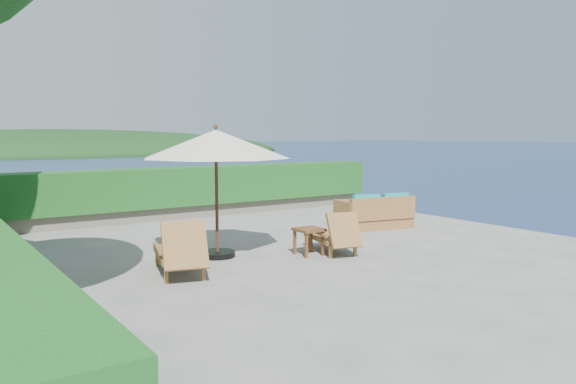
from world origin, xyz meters
TOP-DOWN VIEW (x-y plane):
  - ground at (0.00, 0.00)m, footprint 12.00×12.00m
  - foundation at (0.00, 0.00)m, footprint 12.00×12.00m
  - offshore_island at (25.00, 140.00)m, footprint 126.00×57.60m
  - planter_wall_far at (0.00, 5.60)m, footprint 12.00×0.60m
  - hedge_far at (0.00, 5.60)m, footprint 12.40×0.90m
  - patio_umbrella at (-1.31, 0.74)m, footprint 2.77×2.77m
  - lounge_left at (-2.42, -0.13)m, footprint 1.07×1.74m
  - lounge_right at (0.65, -0.22)m, footprint 0.92×1.53m
  - side_table at (0.16, -0.09)m, footprint 0.49×0.49m
  - wicker_loveseat at (3.23, 1.40)m, footprint 1.88×1.22m

SIDE VIEW (x-z plane):
  - offshore_island at x=25.00m, z-range -9.30..3.30m
  - foundation at x=0.00m, z-range -3.05..-0.05m
  - ground at x=0.00m, z-range 0.00..0.00m
  - planter_wall_far at x=0.00m, z-range 0.00..0.36m
  - wicker_loveseat at x=3.23m, z-range -0.10..0.76m
  - lounge_right at x=0.65m, z-range -0.07..0.76m
  - lounge_left at x=-2.42m, z-range -0.08..0.86m
  - side_table at x=0.16m, z-range 0.16..0.68m
  - hedge_far at x=0.00m, z-range 0.35..1.35m
  - patio_umbrella at x=-1.31m, z-range 0.84..3.26m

